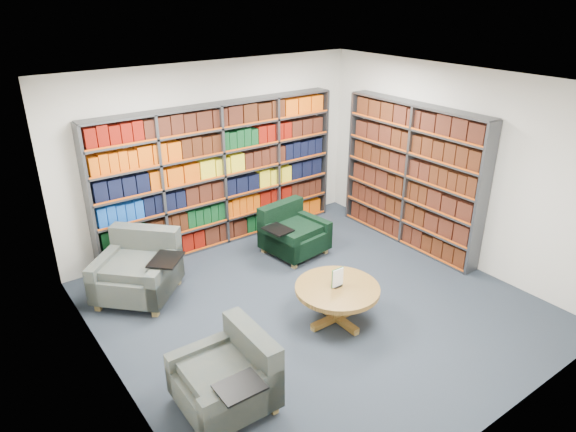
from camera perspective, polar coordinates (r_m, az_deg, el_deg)
room_shell at (r=6.04m, az=3.36°, el=1.16°), size 5.02×5.02×2.82m
bookshelf_back at (r=7.97m, az=-7.43°, el=4.44°), size 4.00×0.28×2.20m
bookshelf_right at (r=8.11m, az=13.52°, el=4.29°), size 0.28×2.50×2.20m
chair_teal_left at (r=7.06m, az=-16.11°, el=-5.82°), size 1.32×1.32×0.85m
chair_green_right at (r=7.86m, az=0.34°, el=-1.98°), size 1.01×0.91×0.74m
chair_teal_front at (r=5.21m, az=-6.28°, el=-17.43°), size 0.85×0.99×0.76m
coffee_table at (r=6.26m, az=5.48°, el=-8.59°), size 1.02×1.02×0.72m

